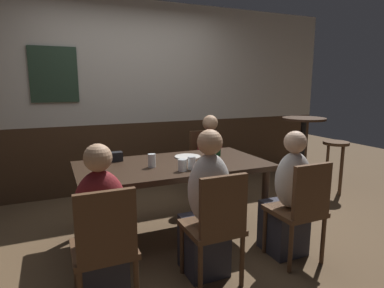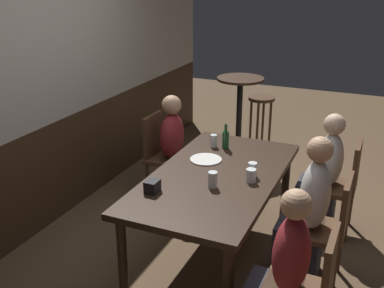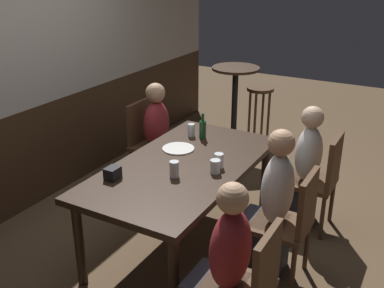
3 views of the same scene
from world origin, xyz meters
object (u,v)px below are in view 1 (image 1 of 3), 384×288
Objects in this scene: side_bar_table at (302,150)px; person_right_near at (288,203)px; highball_clear at (182,165)px; chair_right_near at (301,207)px; person_mid_near at (206,215)px; chair_right_far at (206,160)px; person_right_far at (211,165)px; beer_bottle_green at (218,147)px; dining_table at (173,171)px; plate_white_large at (188,157)px; pint_glass_stout at (213,149)px; chair_left_near at (105,244)px; bar_stool at (335,153)px; pint_glass_amber at (152,161)px; person_left_near at (101,237)px; chair_mid_near at (216,223)px; beer_glass_half at (192,164)px; condiment_caddy at (117,156)px.

person_right_near is at bearing -135.92° from side_bar_table.
highball_clear is 2.20m from side_bar_table.
chair_right_near is 0.75× the size of person_mid_near.
chair_right_far is 0.17m from person_right_far.
beer_bottle_green is (-0.24, 1.02, 0.33)m from chair_right_near.
dining_table is 2.09m from side_bar_table.
highball_clear is 0.54m from plate_white_large.
person_right_near reaches higher than pint_glass_stout.
chair_right_near is 1.58m from chair_left_near.
dining_table reaches higher than bar_stool.
dining_table is 14.66× the size of pint_glass_amber.
person_left_near reaches higher than person_right_near.
chair_mid_near is 1.80m from person_right_far.
side_bar_table reaches higher than plate_white_large.
chair_left_near reaches higher than bar_stool.
highball_clear is at bearing -169.40° from beer_glass_half.
chair_mid_near is 0.79× the size of person_right_near.
person_right_near is at bearing 0.16° from person_mid_near.
plate_white_large is 0.38× the size of bar_stool.
person_right_near is at bearing 90.00° from chair_right_near.
chair_right_far is 1.79m from bar_stool.
pint_glass_amber is (0.57, 0.67, 0.33)m from person_left_near.
pint_glass_amber reaches higher than highball_clear.
person_right_far is 1.37m from condiment_caddy.
highball_clear is 0.90× the size of pint_glass_stout.
person_right_near is 4.11× the size of plate_white_large.
beer_bottle_green is at bearing 103.06° from chair_right_near.
dining_table is 0.61m from pint_glass_stout.
side_bar_table is at bearing -18.62° from chair_right_far.
person_right_near reaches higher than beer_glass_half.
plate_white_large is at bearing -135.79° from person_right_far.
person_right_far reaches higher than pint_glass_amber.
person_right_far is 1.28m from side_bar_table.
bar_stool is at bearing 7.43° from dining_table.
chair_left_near is at bearing -90.00° from person_left_near.
chair_right_near is at bearing -11.53° from person_mid_near.
person_right_near is 10.10× the size of condiment_caddy.
chair_right_near is at bearing 0.00° from chair_mid_near.
person_mid_near reaches higher than condiment_caddy.
person_left_near is at bearing -152.27° from beer_glass_half.
pint_glass_stout is (0.55, 1.13, 0.29)m from chair_mid_near.
beer_bottle_green is at bearing 56.93° from person_mid_near.
pint_glass_stout is 1.51m from side_bar_table.
person_right_near is (0.00, -1.46, 0.00)m from person_right_far.
bar_stool is (1.69, -0.57, 0.07)m from chair_right_far.
pint_glass_amber is (-0.23, 0.67, 0.30)m from person_mid_near.
chair_right_far is 0.79× the size of person_right_near.
chair_right_far is 2.39m from chair_left_near.
pint_glass_stout is (1.34, 0.97, 0.32)m from person_left_near.
beer_glass_half is at bearing 80.42° from person_mid_near.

